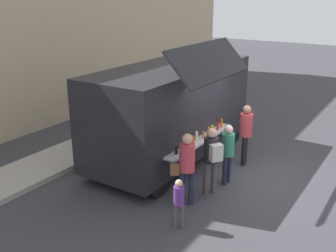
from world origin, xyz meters
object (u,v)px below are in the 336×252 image
(food_truck_main, at_px, (172,109))
(child_near_queue, at_px, (179,199))
(customer_front_ordering, at_px, (228,149))
(customer_mid_with_backpack, at_px, (212,155))
(customer_extra_browsing, at_px, (246,130))
(customer_rear_waiting, at_px, (186,164))
(trash_bin, at_px, (170,106))

(food_truck_main, distance_m, child_near_queue, 3.83)
(customer_front_ordering, distance_m, customer_mid_with_backpack, 0.76)
(customer_extra_browsing, bearing_deg, customer_rear_waiting, 71.37)
(food_truck_main, distance_m, customer_extra_browsing, 2.18)
(customer_rear_waiting, xyz_separation_m, customer_extra_browsing, (2.92, -0.23, 0.01))
(customer_rear_waiting, bearing_deg, trash_bin, -4.21)
(customer_extra_browsing, height_order, child_near_queue, customer_extra_browsing)
(customer_front_ordering, xyz_separation_m, customer_extra_browsing, (1.39, 0.10, 0.10))
(customer_mid_with_backpack, relative_size, child_near_queue, 1.53)
(child_near_queue, bearing_deg, customer_rear_waiting, -13.28)
(food_truck_main, relative_size, trash_bin, 6.71)
(customer_mid_with_backpack, distance_m, customer_extra_browsing, 2.14)
(customer_rear_waiting, height_order, child_near_queue, customer_rear_waiting)
(trash_bin, distance_m, customer_mid_with_backpack, 6.57)
(food_truck_main, distance_m, customer_mid_with_backpack, 2.49)
(customer_mid_with_backpack, height_order, child_near_queue, customer_mid_with_backpack)
(customer_extra_browsing, bearing_deg, child_near_queue, 77.78)
(food_truck_main, xyz_separation_m, child_near_queue, (-3.07, -2.12, -0.86))
(customer_front_ordering, height_order, customer_extra_browsing, customer_extra_browsing)
(food_truck_main, height_order, customer_rear_waiting, food_truck_main)
(customer_front_ordering, bearing_deg, child_near_queue, 95.77)
(customer_front_ordering, xyz_separation_m, customer_rear_waiting, (-1.53, 0.33, 0.09))
(customer_front_ordering, height_order, child_near_queue, customer_front_ordering)
(child_near_queue, bearing_deg, customer_front_ordering, -34.16)
(customer_rear_waiting, bearing_deg, child_near_queue, 161.69)
(food_truck_main, bearing_deg, customer_mid_with_backpack, -124.58)
(food_truck_main, distance_m, trash_bin, 4.35)
(trash_bin, distance_m, customer_front_ordering, 6.08)
(customer_extra_browsing, bearing_deg, food_truck_main, 6.54)
(customer_mid_with_backpack, bearing_deg, child_near_queue, 128.45)
(customer_mid_with_backpack, xyz_separation_m, child_near_queue, (-1.68, -0.11, -0.38))
(trash_bin, xyz_separation_m, customer_extra_browsing, (-2.77, -4.31, 0.62))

